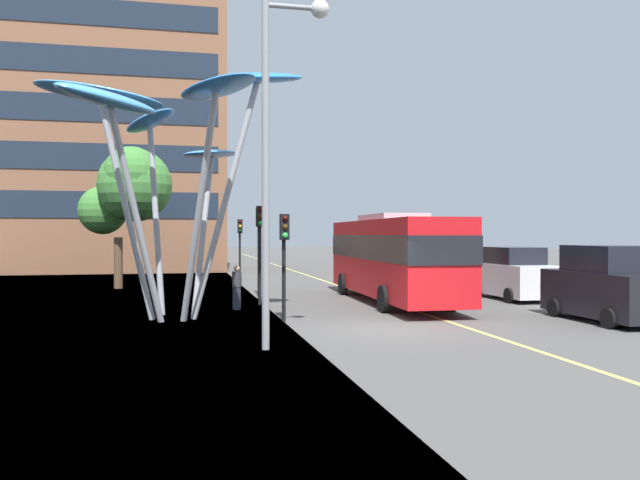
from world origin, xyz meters
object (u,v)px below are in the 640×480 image
Objects in this scene: traffic_light_island_mid at (259,233)px; car_parked_far at (440,266)px; traffic_light_kerb_far at (260,233)px; car_side_street at (403,262)px; leaf_sculpture at (171,122)px; street_lamp at (280,127)px; red_bus at (392,254)px; traffic_light_opposite at (240,236)px; car_far_side at (371,258)px; car_parked_near at (607,286)px; pedestrian at (237,288)px; car_parked_mid at (514,275)px; traffic_light_kerb_near at (284,244)px.

traffic_light_island_mid is 0.99× the size of car_parked_far.
traffic_light_kerb_far is 17.26m from car_side_street.
leaf_sculpture is 1.05× the size of street_lamp.
red_bus is at bearing -111.42° from car_side_street.
car_parked_far is at bearing -28.67° from traffic_light_opposite.
car_far_side is (0.08, 12.66, -0.04)m from car_parked_far.
leaf_sculpture is at bearing 114.94° from street_lamp.
car_parked_near is 0.53× the size of street_lamp.
traffic_light_kerb_far is at bearing 51.84° from pedestrian.
car_parked_mid is (10.25, -3.38, -1.75)m from traffic_light_island_mid.
car_parked_far is 13.78m from pedestrian.
traffic_light_island_mid is 12.96m from street_lamp.
car_side_street is (13.84, 17.31, -5.26)m from leaf_sculpture.
car_parked_near is (10.01, -6.83, -1.64)m from traffic_light_kerb_far.
traffic_light_opposite is at bearing 151.33° from car_parked_far.
traffic_light_kerb_near reaches higher than car_parked_mid.
car_parked_mid and car_far_side have the same top height.
red_bus is 6.96m from traffic_light_kerb_near.
leaf_sculpture is 14.53m from car_parked_near.
car_parked_near is 12.33m from pedestrian.
car_parked_mid reaches higher than pedestrian.
traffic_light_island_mid is 18.98m from car_far_side.
traffic_light_kerb_near reaches higher than pedestrian.
leaf_sculpture is 17.86m from car_parked_far.
leaf_sculpture is at bearing -131.59° from pedestrian.
car_far_side is (13.54, 23.20, -5.19)m from leaf_sculpture.
leaf_sculpture is 5.48× the size of pedestrian.
car_far_side is at bearing 61.35° from pedestrian.
traffic_light_opposite is at bearing 89.52° from traffic_light_kerb_near.
traffic_light_kerb_near is 0.88× the size of car_far_side.
car_parked_near reaches higher than car_parked_far.
pedestrian is (-0.99, -1.27, -1.95)m from traffic_light_kerb_far.
leaf_sculpture is at bearing -128.65° from car_side_street.
leaf_sculpture is 2.27× the size of traffic_light_island_mid.
street_lamp is at bearing -100.39° from traffic_light_kerb_near.
leaf_sculpture is 22.78m from car_side_street.
car_far_side is at bearing 89.37° from car_parked_near.
street_lamp is at bearing -116.21° from car_side_street.
traffic_light_kerb_near is 17.01m from traffic_light_opposite.
car_parked_near is at bearing -90.88° from car_parked_far.
red_bus is 2.70× the size of car_parked_mid.
car_parked_near is (9.84, -1.97, -1.33)m from traffic_light_kerb_near.
car_parked_far is 1.02× the size of car_far_side.
traffic_light_opposite is at bearing 84.46° from pedestrian.
leaf_sculpture is at bearing 162.86° from traffic_light_kerb_near.
traffic_light_island_mid is at bearing 85.42° from street_lamp.
street_lamp is (-11.26, -22.87, 4.28)m from car_side_street.
car_parked_near is (4.76, -6.70, -0.82)m from red_bus.
car_parked_mid is at bearing -89.96° from car_side_street.
car_side_street is (10.43, 18.36, -1.47)m from traffic_light_kerb_near.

